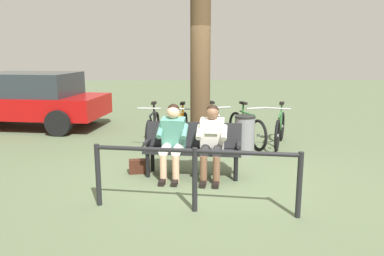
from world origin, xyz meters
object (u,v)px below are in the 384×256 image
object	(u,v)px
person_reading	(212,139)
bicycle_silver	(280,129)
litter_bin	(245,135)
parked_car	(27,99)
bench	(193,145)
tree_trunk	(200,71)
handbag	(138,166)
bicycle_black	(214,128)
bicycle_purple	(247,129)
person_companion	(173,137)
bicycle_green	(153,129)
bicycle_blue	(182,130)

from	to	relation	value
person_reading	bicycle_silver	world-z (taller)	person_reading
litter_bin	parked_car	xyz separation A→B (m)	(5.39, -2.85, 0.38)
bench	tree_trunk	size ratio (longest dim) A/B	0.50
litter_bin	handbag	bearing A→B (deg)	29.83
handbag	bicycle_black	world-z (taller)	bicycle_black
bicycle_purple	bicycle_silver	bearing A→B (deg)	67.08
person_companion	handbag	world-z (taller)	person_companion
bicycle_green	litter_bin	bearing A→B (deg)	72.06
person_companion	tree_trunk	bearing A→B (deg)	-102.20
bicycle_silver	parked_car	xyz separation A→B (m)	(6.28, -2.15, 0.41)
person_companion	bicycle_purple	world-z (taller)	person_companion
bench	tree_trunk	bearing A→B (deg)	-89.29
person_companion	bicycle_black	distance (m)	2.38
bicycle_silver	tree_trunk	bearing A→B (deg)	-48.98
handbag	bicycle_silver	world-z (taller)	bicycle_silver
bicycle_purple	parked_car	bearing A→B (deg)	-129.72
person_companion	bicycle_purple	size ratio (longest dim) A/B	0.75
tree_trunk	bicycle_blue	size ratio (longest dim) A/B	1.99
person_companion	bicycle_purple	bearing A→B (deg)	-118.33
litter_bin	bicycle_silver	distance (m)	1.13
bicycle_blue	parked_car	world-z (taller)	parked_car
bicycle_purple	litter_bin	bearing A→B (deg)	-31.51
tree_trunk	parked_car	world-z (taller)	tree_trunk
bicycle_green	person_companion	bearing A→B (deg)	17.79
person_reading	parked_car	distance (m)	6.29
tree_trunk	bicycle_silver	distance (m)	2.31
bench	handbag	distance (m)	1.01
tree_trunk	bicycle_purple	xyz separation A→B (m)	(-1.06, -0.74, -1.30)
litter_bin	person_companion	bearing A→B (deg)	43.34
bicycle_silver	handbag	bearing A→B (deg)	-37.56
tree_trunk	bicycle_black	world-z (taller)	tree_trunk
handbag	parked_car	bearing A→B (deg)	-49.70
bicycle_black	bicycle_blue	size ratio (longest dim) A/B	0.99
bicycle_black	bicycle_silver	bearing A→B (deg)	70.56
handbag	litter_bin	world-z (taller)	litter_bin
person_reading	parked_car	size ratio (longest dim) A/B	0.27
bicycle_purple	person_companion	bearing A→B (deg)	-56.13
person_companion	bicycle_silver	size ratio (longest dim) A/B	0.75
bicycle_black	person_companion	bearing A→B (deg)	-33.60
person_reading	bicycle_blue	size ratio (longest dim) A/B	0.72
handbag	bicycle_purple	size ratio (longest dim) A/B	0.19
bicycle_black	bicycle_blue	distance (m)	0.72
litter_bin	parked_car	size ratio (longest dim) A/B	0.18
bench	person_reading	bearing A→B (deg)	153.04
tree_trunk	bicycle_purple	size ratio (longest dim) A/B	2.06
person_reading	person_companion	distance (m)	0.64
bicycle_silver	bicycle_green	distance (m)	2.77
bicycle_purple	parked_car	size ratio (longest dim) A/B	0.36
person_companion	litter_bin	size ratio (longest dim) A/B	1.53
handbag	tree_trunk	world-z (taller)	tree_trunk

